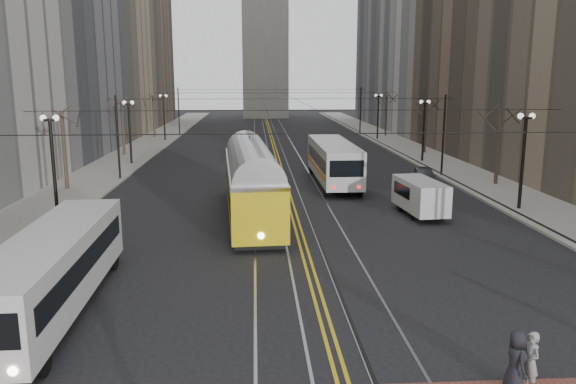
{
  "coord_description": "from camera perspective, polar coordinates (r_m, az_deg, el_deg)",
  "views": [
    {
      "loc": [
        -2.24,
        -14.25,
        7.89
      ],
      "look_at": [
        -0.83,
        9.73,
        3.0
      ],
      "focal_mm": 35.0,
      "sensor_mm": 36.0,
      "label": 1
    }
  ],
  "objects": [
    {
      "name": "ground",
      "position": [
        16.44,
        5.11,
        -17.22
      ],
      "size": [
        260.0,
        260.0,
        0.0
      ],
      "primitive_type": "plane",
      "color": "black",
      "rests_on": "ground"
    },
    {
      "name": "sidewalk_left",
      "position": [
        61.11,
        -15.44,
        3.74
      ],
      "size": [
        5.0,
        140.0,
        0.15
      ],
      "primitive_type": "cube",
      "color": "gray",
      "rests_on": "ground"
    },
    {
      "name": "sidewalk_right",
      "position": [
        62.2,
        12.77,
        4.0
      ],
      "size": [
        5.0,
        140.0,
        0.15
      ],
      "primitive_type": "cube",
      "color": "gray",
      "rests_on": "ground"
    },
    {
      "name": "streetcar_rails",
      "position": [
        59.81,
        -1.21,
        3.93
      ],
      "size": [
        4.8,
        130.0,
        0.02
      ],
      "primitive_type": "cube",
      "color": "gray",
      "rests_on": "ground"
    },
    {
      "name": "centre_lines",
      "position": [
        59.81,
        -1.21,
        3.93
      ],
      "size": [
        0.42,
        130.0,
        0.01
      ],
      "primitive_type": "cube",
      "color": "gold",
      "rests_on": "ground"
    },
    {
      "name": "building_left_far",
      "position": [
        103.62,
        -17.16,
        17.73
      ],
      "size": [
        16.0,
        20.0,
        40.0
      ],
      "primitive_type": "cube",
      "color": "brown",
      "rests_on": "ground"
    },
    {
      "name": "building_right_far",
      "position": [
        104.72,
        12.62,
        17.88
      ],
      "size": [
        16.0,
        20.0,
        40.0
      ],
      "primitive_type": "cube",
      "color": "slate",
      "rests_on": "ground"
    },
    {
      "name": "lamp_posts",
      "position": [
        43.36,
        -0.39,
        4.76
      ],
      "size": [
        27.6,
        57.2,
        5.6
      ],
      "color": "black",
      "rests_on": "ground"
    },
    {
      "name": "street_trees",
      "position": [
        49.81,
        -0.79,
        5.64
      ],
      "size": [
        31.68,
        53.28,
        5.6
      ],
      "color": "#382D23",
      "rests_on": "ground"
    },
    {
      "name": "trolley_wires",
      "position": [
        49.3,
        -0.77,
        6.72
      ],
      "size": [
        25.96,
        120.0,
        6.6
      ],
      "color": "black",
      "rests_on": "ground"
    },
    {
      "name": "transit_bus",
      "position": [
        20.82,
        -22.73,
        -7.64
      ],
      "size": [
        2.55,
        11.09,
        2.76
      ],
      "primitive_type": "cube",
      "rotation": [
        0.0,
        0.0,
        0.02
      ],
      "color": "silver",
      "rests_on": "ground"
    },
    {
      "name": "streetcar",
      "position": [
        32.21,
        -3.73,
        0.38
      ],
      "size": [
        3.56,
        14.45,
        3.37
      ],
      "primitive_type": "cube",
      "rotation": [
        0.0,
        0.0,
        0.06
      ],
      "color": "gold",
      "rests_on": "ground"
    },
    {
      "name": "rear_bus",
      "position": [
        42.65,
        4.62,
        2.95
      ],
      "size": [
        2.69,
        12.07,
        3.15
      ],
      "primitive_type": "cube",
      "rotation": [
        0.0,
        0.0,
        0.01
      ],
      "color": "#BBBBBB",
      "rests_on": "ground"
    },
    {
      "name": "cargo_van",
      "position": [
        33.54,
        13.24,
        -0.58
      ],
      "size": [
        2.24,
        4.86,
        2.09
      ],
      "primitive_type": "cube",
      "rotation": [
        0.0,
        0.0,
        0.09
      ],
      "color": "silver",
      "rests_on": "ground"
    },
    {
      "name": "sedan_grey",
      "position": [
        42.93,
        13.63,
        1.56
      ],
      "size": [
        2.38,
        4.43,
        1.43
      ],
      "primitive_type": "imported",
      "rotation": [
        0.0,
        0.0,
        -0.17
      ],
      "color": "#464A4F",
      "rests_on": "ground"
    },
    {
      "name": "sedan_silver",
      "position": [
        53.4,
        5.91,
        3.78
      ],
      "size": [
        1.67,
        4.67,
        1.53
      ],
      "primitive_type": "imported",
      "rotation": [
        0.0,
        0.0,
        0.01
      ],
      "color": "#94969A",
      "rests_on": "ground"
    },
    {
      "name": "pedestrian_a",
      "position": [
        15.98,
        22.15,
        -15.61
      ],
      "size": [
        0.54,
        0.81,
        1.63
      ],
      "primitive_type": "imported",
      "rotation": [
        0.0,
        0.0,
        1.59
      ],
      "color": "black",
      "rests_on": "crosswalk_band"
    },
    {
      "name": "pedestrian_b",
      "position": [
        16.16,
        23.43,
        -15.52
      ],
      "size": [
        0.43,
        0.61,
        1.58
      ],
      "primitive_type": "imported",
      "rotation": [
        0.0,
        0.0,
        4.81
      ],
      "color": "gray",
      "rests_on": "crosswalk_band"
    }
  ]
}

